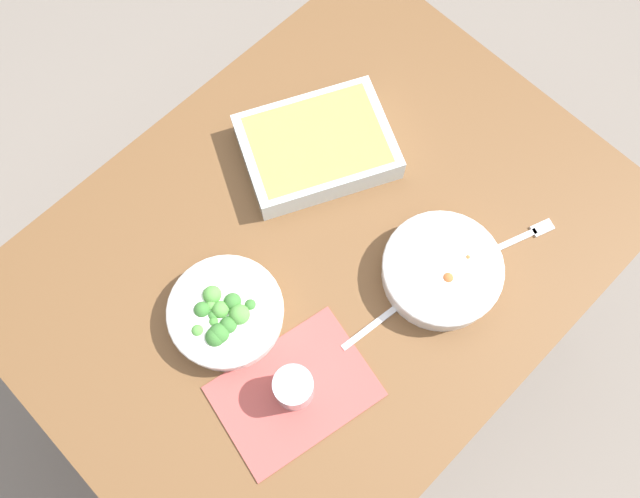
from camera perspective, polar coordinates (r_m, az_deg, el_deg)
ground_plane at (r=2.03m, az=0.00°, el=-7.19°), size 6.00×6.00×0.00m
dining_table at (r=1.40m, az=0.00°, el=-1.26°), size 1.20×0.90×0.74m
placemat at (r=1.25m, az=-2.20°, el=-12.10°), size 0.31×0.25×0.00m
stew_bowl at (r=1.29m, az=10.39°, el=-1.82°), size 0.23×0.23×0.06m
broccoli_bowl at (r=1.26m, az=-8.10°, el=-5.48°), size 0.22×0.22×0.07m
baking_dish at (r=1.37m, az=-0.26°, el=8.84°), size 0.37×0.33×0.06m
drink_cup at (r=1.21m, az=-2.26°, el=-11.86°), size 0.07×0.07×0.08m
spoon_by_stew at (r=1.28m, az=5.97°, el=-5.47°), size 0.18×0.04×0.01m
fork_on_table at (r=1.38m, az=16.77°, el=0.90°), size 0.17×0.08×0.01m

